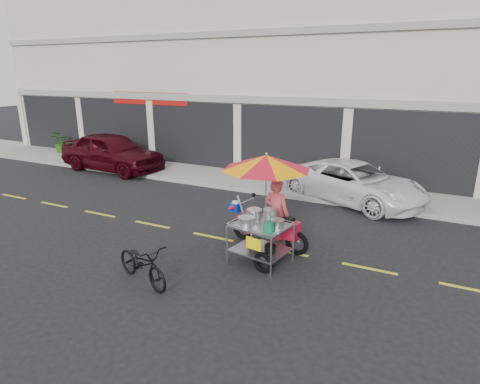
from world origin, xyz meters
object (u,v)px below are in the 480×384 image
at_px(white_pickup, 354,182).
at_px(food_vendor_rig, 269,192).
at_px(maroon_sedan, 112,152).
at_px(near_bicycle, 142,263).

relative_size(white_pickup, food_vendor_rig, 1.87).
bearing_deg(maroon_sedan, near_bicycle, -129.89).
bearing_deg(near_bicycle, food_vendor_rig, -20.70).
xyz_separation_m(near_bicycle, food_vendor_rig, (1.84, 2.26, 1.17)).
height_order(near_bicycle, food_vendor_rig, food_vendor_rig).
bearing_deg(food_vendor_rig, white_pickup, 89.36).
xyz_separation_m(maroon_sedan, white_pickup, (10.34, 0.22, -0.16)).
height_order(maroon_sedan, white_pickup, maroon_sedan).
height_order(white_pickup, near_bicycle, white_pickup).
distance_m(maroon_sedan, food_vendor_rig, 10.60).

